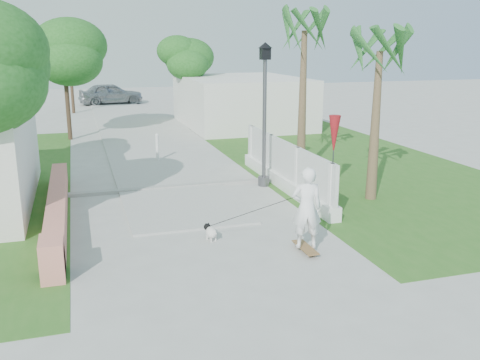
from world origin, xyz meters
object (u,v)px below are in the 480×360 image
object	(u,v)px
bollard	(157,147)
street_lamp	(265,110)
dog	(211,232)
patio_umbrella	(334,136)
skateboarder	(260,212)
parked_car	(111,94)

from	to	relation	value
bollard	street_lamp	bearing A→B (deg)	-59.04
dog	street_lamp	bearing A→B (deg)	40.79
patio_umbrella	dog	size ratio (longest dim) A/B	4.32
dog	skateboarder	bearing A→B (deg)	-50.96
bollard	dog	bearing A→B (deg)	-90.56
patio_umbrella	skateboarder	world-z (taller)	patio_umbrella
street_lamp	skateboarder	xyz separation A→B (m)	(-1.81, -4.87, -1.62)
street_lamp	bollard	distance (m)	5.56
parked_car	skateboarder	bearing A→B (deg)	175.87
dog	parked_car	size ratio (longest dim) A/B	0.12
street_lamp	dog	world-z (taller)	street_lamp
parked_car	bollard	bearing A→B (deg)	174.45
skateboarder	parked_car	distance (m)	29.83
patio_umbrella	dog	world-z (taller)	patio_umbrella
skateboarder	parked_car	size ratio (longest dim) A/B	0.47
bollard	patio_umbrella	distance (m)	7.25
dog	parked_car	bearing A→B (deg)	74.91
bollard	skateboarder	bearing A→B (deg)	-84.60
bollard	parked_car	world-z (taller)	parked_car
bollard	patio_umbrella	xyz separation A→B (m)	(4.60, -5.50, 1.10)
skateboarder	dog	bearing A→B (deg)	-20.98
dog	bollard	bearing A→B (deg)	73.89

